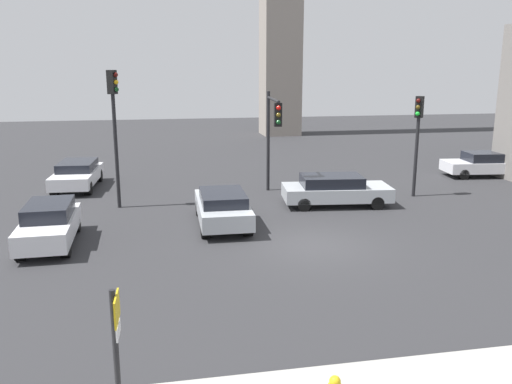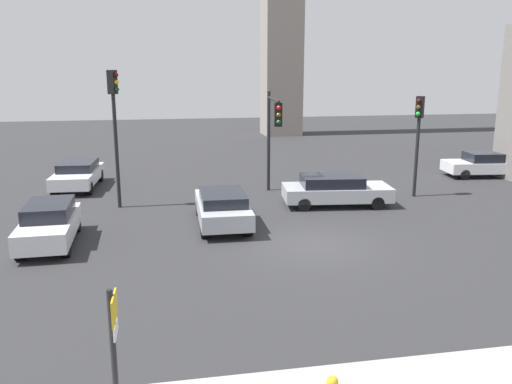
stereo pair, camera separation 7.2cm
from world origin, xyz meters
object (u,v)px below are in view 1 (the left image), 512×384
traffic_light_0 (114,115)px  car_2 (335,190)px  car_3 (49,224)px  direction_sign (117,343)px  traffic_light_1 (418,127)px  car_1 (222,207)px  traffic_light_2 (273,124)px  car_4 (77,174)px  car_0 (484,164)px

traffic_light_0 → car_2: 10.21m
traffic_light_0 → car_3: size_ratio=1.42×
direction_sign → car_3: bearing=108.0°
traffic_light_1 → car_3: (-15.92, -4.28, -2.59)m
car_1 → car_2: bearing=-67.0°
car_2 → traffic_light_2: bearing=151.7°
traffic_light_2 → car_1: traffic_light_2 is taller
car_1 → car_3: 6.34m
car_1 → traffic_light_2: bearing=-35.2°
direction_sign → car_1: size_ratio=0.53×
traffic_light_2 → car_4: size_ratio=1.02×
direction_sign → car_1: 12.13m
traffic_light_2 → car_1: (-2.87, -3.89, -2.80)m
direction_sign → car_3: 10.92m
traffic_light_2 → traffic_light_0: bearing=-81.8°
direction_sign → car_4: 19.99m
traffic_light_1 → car_2: bearing=-31.9°
traffic_light_0 → car_2: (9.53, -1.43, -3.39)m
car_1 → car_4: (-6.50, 8.04, -0.00)m
traffic_light_2 → car_0: 13.70m
traffic_light_0 → car_2: traffic_light_0 is taller
traffic_light_1 → car_1: size_ratio=1.05×
car_0 → traffic_light_1: bearing=37.5°
car_2 → car_4: 13.26m
car_1 → car_4: size_ratio=0.94×
car_1 → car_3: (-6.23, -1.19, 0.02)m
traffic_light_1 → car_1: 10.50m
direction_sign → car_2: size_ratio=0.48×
traffic_light_2 → car_3: size_ratio=1.18×
traffic_light_2 → car_4: bearing=-108.3°
traffic_light_0 → car_0: 20.64m
direction_sign → traffic_light_2: bearing=70.6°
traffic_light_0 → car_3: traffic_light_0 is taller
car_0 → car_2: car_0 is taller
traffic_light_0 → car_4: traffic_light_0 is taller
traffic_light_0 → car_3: bearing=-83.4°
traffic_light_0 → traffic_light_1: traffic_light_0 is taller
car_0 → traffic_light_0: bearing=15.8°
car_3 → car_1: bearing=99.7°
car_2 → traffic_light_0: bearing=178.0°
traffic_light_2 → car_2: bearing=60.8°
traffic_light_0 → car_0: (20.10, 3.25, -3.38)m
traffic_light_1 → traffic_light_2: traffic_light_2 is taller
car_3 → traffic_light_2: bearing=118.1°
car_1 → car_3: bearing=102.0°
traffic_light_2 → car_3: (-9.10, -5.08, -2.78)m
car_3 → car_4: 9.23m
direction_sign → traffic_light_0: bearing=95.5°
car_1 → car_4: 10.34m
car_1 → traffic_light_1: bearing=-71.1°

